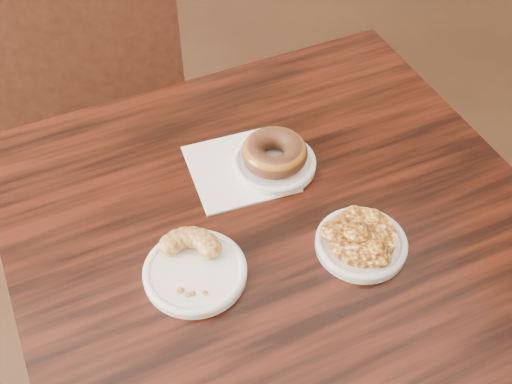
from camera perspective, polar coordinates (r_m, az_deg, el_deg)
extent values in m
cube|color=black|center=(1.33, 2.00, -13.50)|extent=(0.98, 0.98, 0.75)
cube|color=white|center=(1.10, -1.42, 2.10)|extent=(0.18, 0.18, 0.00)
cylinder|color=white|center=(1.10, 1.63, 2.57)|extent=(0.14, 0.14, 0.01)
cylinder|color=white|center=(0.96, -5.43, -7.12)|extent=(0.15, 0.15, 0.01)
cylinder|color=silver|center=(1.00, 9.32, -4.60)|extent=(0.14, 0.14, 0.01)
torus|color=brown|center=(1.08, 1.66, 3.53)|extent=(0.11, 0.11, 0.04)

